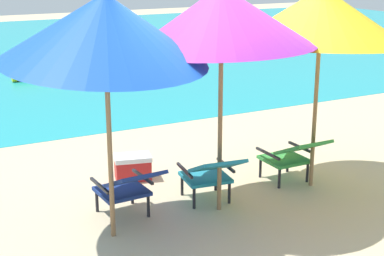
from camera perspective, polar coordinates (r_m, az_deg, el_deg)
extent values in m
plane|color=#CCB78E|center=(10.42, -8.79, 0.78)|extent=(40.00, 40.00, 0.00)
cube|color=teal|center=(18.24, -17.45, 6.98)|extent=(40.00, 18.00, 0.01)
cylinder|color=yellow|center=(14.17, -14.05, 5.07)|extent=(1.60, 0.18, 0.18)
cube|color=navy|center=(6.56, -6.88, -6.15)|extent=(0.54, 0.53, 0.04)
cube|color=navy|center=(6.15, -5.57, -4.99)|extent=(0.55, 0.54, 0.27)
cylinder|color=black|center=(6.72, -9.30, -7.07)|extent=(0.04, 0.04, 0.26)
cylinder|color=black|center=(6.88, -5.88, -6.37)|extent=(0.04, 0.04, 0.26)
cylinder|color=black|center=(6.37, -7.88, -8.40)|extent=(0.04, 0.04, 0.26)
cylinder|color=black|center=(6.53, -4.30, -7.62)|extent=(0.04, 0.04, 0.26)
cube|color=black|center=(6.43, -9.04, -5.59)|extent=(0.06, 0.50, 0.03)
cube|color=black|center=(6.62, -4.86, -4.77)|extent=(0.06, 0.50, 0.03)
cube|color=teal|center=(6.91, 1.32, -4.83)|extent=(0.58, 0.56, 0.04)
cube|color=teal|center=(6.50, 2.52, -3.73)|extent=(0.58, 0.58, 0.27)
cylinder|color=black|center=(7.08, -0.98, -5.61)|extent=(0.04, 0.04, 0.26)
cylinder|color=black|center=(7.22, 2.33, -5.15)|extent=(0.04, 0.04, 0.26)
cylinder|color=black|center=(6.71, 0.21, -6.88)|extent=(0.04, 0.04, 0.26)
cylinder|color=black|center=(6.87, 3.67, -6.36)|extent=(0.04, 0.04, 0.26)
cube|color=black|center=(6.78, -0.73, -4.17)|extent=(0.10, 0.50, 0.03)
cube|color=black|center=(6.96, 3.32, -3.64)|extent=(0.10, 0.50, 0.03)
cube|color=#338E3D|center=(7.59, 9.02, -3.04)|extent=(0.52, 0.50, 0.04)
cube|color=#338E3D|center=(7.23, 10.83, -1.88)|extent=(0.52, 0.52, 0.27)
cylinder|color=black|center=(7.68, 6.71, -3.90)|extent=(0.04, 0.04, 0.26)
cylinder|color=black|center=(7.93, 9.35, -3.36)|extent=(0.04, 0.04, 0.26)
cylinder|color=black|center=(7.36, 8.55, -4.90)|extent=(0.04, 0.04, 0.26)
cylinder|color=black|center=(7.62, 11.24, -4.29)|extent=(0.04, 0.04, 0.26)
cube|color=black|center=(7.41, 7.44, -2.49)|extent=(0.03, 0.50, 0.03)
cube|color=black|center=(7.71, 10.61, -1.88)|extent=(0.03, 0.50, 0.03)
cylinder|color=olive|center=(5.85, -8.05, -2.27)|extent=(0.05, 0.05, 1.85)
cone|color=blue|center=(5.58, -8.55, 9.66)|extent=(2.51, 2.54, 0.81)
cylinder|color=olive|center=(6.42, 2.76, -0.26)|extent=(0.05, 0.05, 1.89)
cone|color=purple|center=(6.17, 2.92, 10.80)|extent=(2.76, 2.77, 0.73)
cylinder|color=olive|center=(7.28, 11.93, 1.15)|extent=(0.05, 0.05, 1.82)
cone|color=yellow|center=(7.06, 12.52, 10.66)|extent=(2.99, 2.99, 0.79)
cube|color=red|center=(7.62, -5.82, -4.04)|extent=(0.51, 0.40, 0.26)
cube|color=white|center=(7.57, -5.85, -2.91)|extent=(0.53, 0.43, 0.06)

